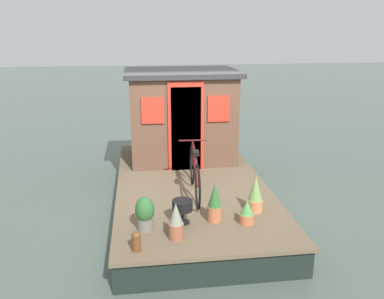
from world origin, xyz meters
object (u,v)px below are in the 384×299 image
(potted_plant_ivy, at_px, (176,222))
(potted_plant_sage, at_px, (247,212))
(potted_plant_mint, at_px, (255,195))
(charcoal_grill, at_px, (182,207))
(potted_plant_rosemary, at_px, (215,203))
(potted_plant_geranium, at_px, (145,213))
(bicycle, at_px, (195,173))
(mooring_bollard, at_px, (136,241))
(houseboat_cabin, at_px, (182,115))

(potted_plant_ivy, distance_m, potted_plant_sage, 1.13)
(potted_plant_mint, bearing_deg, charcoal_grill, 101.80)
(potted_plant_rosemary, relative_size, potted_plant_geranium, 1.17)
(potted_plant_ivy, relative_size, potted_plant_rosemary, 0.88)
(potted_plant_sage, bearing_deg, bicycle, 27.46)
(bicycle, height_order, potted_plant_mint, bicycle)
(mooring_bollard, bearing_deg, potted_plant_geranium, -12.86)
(houseboat_cabin, distance_m, mooring_bollard, 4.08)
(bicycle, bearing_deg, potted_plant_rosemary, -171.48)
(potted_plant_mint, distance_m, potted_plant_rosemary, 0.74)
(bicycle, relative_size, mooring_bollard, 6.50)
(mooring_bollard, bearing_deg, potted_plant_mint, -62.99)
(potted_plant_ivy, relative_size, charcoal_grill, 1.46)
(potted_plant_geranium, bearing_deg, mooring_bollard, 167.14)
(potted_plant_mint, xyz_separation_m, mooring_bollard, (-0.95, 1.87, -0.13))
(potted_plant_sage, relative_size, mooring_bollard, 1.32)
(potted_plant_geranium, distance_m, charcoal_grill, 0.57)
(bicycle, relative_size, potted_plant_rosemary, 3.01)
(houseboat_cabin, distance_m, charcoal_grill, 3.25)
(potted_plant_mint, bearing_deg, houseboat_cabin, 16.22)
(potted_plant_mint, height_order, charcoal_grill, potted_plant_mint)
(charcoal_grill, bearing_deg, houseboat_cabin, -6.11)
(potted_plant_geranium, relative_size, mooring_bollard, 1.84)
(mooring_bollard, bearing_deg, charcoal_grill, -44.15)
(potted_plant_ivy, bearing_deg, mooring_bollard, 115.66)
(charcoal_grill, bearing_deg, potted_plant_ivy, 162.59)
(bicycle, height_order, potted_plant_sage, bicycle)
(bicycle, distance_m, potted_plant_mint, 1.17)
(potted_plant_mint, height_order, mooring_bollard, potted_plant_mint)
(potted_plant_geranium, distance_m, mooring_bollard, 0.59)
(houseboat_cabin, bearing_deg, potted_plant_geranium, 164.83)
(houseboat_cabin, relative_size, mooring_bollard, 8.60)
(potted_plant_mint, relative_size, charcoal_grill, 1.64)
(potted_plant_rosemary, distance_m, charcoal_grill, 0.49)
(potted_plant_ivy, height_order, potted_plant_geranium, potted_plant_ivy)
(potted_plant_mint, xyz_separation_m, potted_plant_geranium, (-0.39, 1.74, -0.02))
(potted_plant_rosemary, bearing_deg, potted_plant_mint, -71.31)
(potted_plant_ivy, height_order, potted_plant_sage, potted_plant_ivy)
(houseboat_cabin, height_order, charcoal_grill, houseboat_cabin)
(potted_plant_geranium, height_order, mooring_bollard, potted_plant_geranium)
(houseboat_cabin, height_order, potted_plant_mint, houseboat_cabin)
(houseboat_cabin, xyz_separation_m, bicycle, (-2.12, 0.01, -0.58))
(bicycle, distance_m, potted_plant_ivy, 1.57)
(houseboat_cabin, xyz_separation_m, potted_plant_geranium, (-3.30, 0.89, -0.72))
(houseboat_cabin, relative_size, potted_plant_sage, 6.51)
(mooring_bollard, bearing_deg, bicycle, -30.19)
(potted_plant_sage, bearing_deg, mooring_bollard, 109.12)
(potted_plant_mint, xyz_separation_m, potted_plant_sage, (-0.39, 0.24, -0.11))
(potted_plant_rosemary, distance_m, mooring_bollard, 1.38)
(houseboat_cabin, relative_size, charcoal_grill, 6.58)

